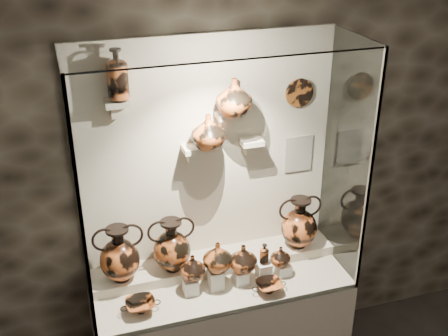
{
  "coord_description": "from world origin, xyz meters",
  "views": [
    {
      "loc": [
        -0.89,
        -0.68,
        3.13
      ],
      "look_at": [
        0.05,
        2.27,
        1.62
      ],
      "focal_mm": 45.0,
      "sensor_mm": 36.0,
      "label": 1
    }
  ],
  "objects_px": {
    "amphora_mid": "(172,245)",
    "kylix_left": "(140,305)",
    "lekythos_small": "(264,252)",
    "ovoid_vase_a": "(208,132)",
    "lekythos_tall": "(117,72)",
    "jug_e": "(280,256)",
    "ovoid_vase_b": "(234,97)",
    "amphora_right": "(299,222)",
    "kylix_right": "(269,286)",
    "jug_c": "(243,258)",
    "jug_b": "(218,256)",
    "jug_a": "(193,267)",
    "amphora_left": "(119,254)"
  },
  "relations": [
    {
      "from": "amphora_left",
      "to": "kylix_right",
      "type": "distance_m",
      "value": 0.98
    },
    {
      "from": "jug_e",
      "to": "ovoid_vase_b",
      "type": "bearing_deg",
      "value": 156.61
    },
    {
      "from": "jug_a",
      "to": "lekythos_tall",
      "type": "xyz_separation_m",
      "value": [
        -0.34,
        0.26,
        1.22
      ]
    },
    {
      "from": "ovoid_vase_a",
      "to": "ovoid_vase_b",
      "type": "xyz_separation_m",
      "value": [
        0.16,
        -0.01,
        0.21
      ]
    },
    {
      "from": "amphora_mid",
      "to": "ovoid_vase_a",
      "type": "bearing_deg",
      "value": -9.21
    },
    {
      "from": "jug_a",
      "to": "amphora_mid",
      "type": "bearing_deg",
      "value": 138.6
    },
    {
      "from": "amphora_mid",
      "to": "ovoid_vase_b",
      "type": "xyz_separation_m",
      "value": [
        0.43,
        0.04,
        0.95
      ]
    },
    {
      "from": "amphora_left",
      "to": "lekythos_small",
      "type": "xyz_separation_m",
      "value": [
        0.91,
        -0.19,
        -0.06
      ]
    },
    {
      "from": "amphora_left",
      "to": "lekythos_small",
      "type": "relative_size",
      "value": 2.32
    },
    {
      "from": "jug_c",
      "to": "lekythos_tall",
      "type": "bearing_deg",
      "value": 170.74
    },
    {
      "from": "jug_e",
      "to": "lekythos_tall",
      "type": "distance_m",
      "value": 1.59
    },
    {
      "from": "ovoid_vase_b",
      "to": "lekythos_tall",
      "type": "bearing_deg",
      "value": 178.53
    },
    {
      "from": "amphora_mid",
      "to": "kylix_left",
      "type": "height_order",
      "value": "amphora_mid"
    },
    {
      "from": "amphora_right",
      "to": "jug_c",
      "type": "bearing_deg",
      "value": -153.47
    },
    {
      "from": "amphora_right",
      "to": "jug_a",
      "type": "relative_size",
      "value": 2.25
    },
    {
      "from": "amphora_mid",
      "to": "lekythos_small",
      "type": "distance_m",
      "value": 0.6
    },
    {
      "from": "amphora_mid",
      "to": "lekythos_small",
      "type": "bearing_deg",
      "value": -36.64
    },
    {
      "from": "jug_a",
      "to": "jug_b",
      "type": "relative_size",
      "value": 0.84
    },
    {
      "from": "lekythos_small",
      "to": "ovoid_vase_a",
      "type": "bearing_deg",
      "value": 130.14
    },
    {
      "from": "lekythos_small",
      "to": "jug_b",
      "type": "bearing_deg",
      "value": 165.59
    },
    {
      "from": "jug_b",
      "to": "jug_c",
      "type": "height_order",
      "value": "jug_b"
    },
    {
      "from": "kylix_left",
      "to": "lekythos_small",
      "type": "bearing_deg",
      "value": -7.22
    },
    {
      "from": "amphora_mid",
      "to": "kylix_right",
      "type": "relative_size",
      "value": 1.68
    },
    {
      "from": "jug_b",
      "to": "jug_c",
      "type": "distance_m",
      "value": 0.18
    },
    {
      "from": "jug_e",
      "to": "ovoid_vase_b",
      "type": "distance_m",
      "value": 1.11
    },
    {
      "from": "jug_e",
      "to": "kylix_left",
      "type": "bearing_deg",
      "value": -156.39
    },
    {
      "from": "kylix_left",
      "to": "kylix_right",
      "type": "relative_size",
      "value": 1.07
    },
    {
      "from": "jug_c",
      "to": "jug_e",
      "type": "xyz_separation_m",
      "value": [
        0.26,
        -0.01,
        -0.04
      ]
    },
    {
      "from": "jug_b",
      "to": "ovoid_vase_b",
      "type": "relative_size",
      "value": 0.86
    },
    {
      "from": "jug_c",
      "to": "jug_a",
      "type": "bearing_deg",
      "value": -169.14
    },
    {
      "from": "amphora_left",
      "to": "jug_b",
      "type": "xyz_separation_m",
      "value": [
        0.6,
        -0.17,
        -0.03
      ]
    },
    {
      "from": "jug_b",
      "to": "ovoid_vase_a",
      "type": "bearing_deg",
      "value": 67.43
    },
    {
      "from": "jug_b",
      "to": "ovoid_vase_b",
      "type": "height_order",
      "value": "ovoid_vase_b"
    },
    {
      "from": "amphora_mid",
      "to": "ovoid_vase_a",
      "type": "relative_size",
      "value": 1.66
    },
    {
      "from": "amphora_right",
      "to": "jug_c",
      "type": "height_order",
      "value": "amphora_right"
    },
    {
      "from": "amphora_mid",
      "to": "lekythos_tall",
      "type": "bearing_deg",
      "value": 144.1
    },
    {
      "from": "jug_a",
      "to": "jug_b",
      "type": "distance_m",
      "value": 0.17
    },
    {
      "from": "jug_e",
      "to": "kylix_right",
      "type": "relative_size",
      "value": 0.64
    },
    {
      "from": "kylix_right",
      "to": "ovoid_vase_a",
      "type": "bearing_deg",
      "value": 131.44
    },
    {
      "from": "kylix_right",
      "to": "ovoid_vase_b",
      "type": "height_order",
      "value": "ovoid_vase_b"
    },
    {
      "from": "jug_b",
      "to": "jug_e",
      "type": "bearing_deg",
      "value": -21.33
    },
    {
      "from": "jug_a",
      "to": "jug_b",
      "type": "height_order",
      "value": "jug_b"
    },
    {
      "from": "lekythos_small",
      "to": "kylix_right",
      "type": "distance_m",
      "value": 0.22
    },
    {
      "from": "amphora_right",
      "to": "ovoid_vase_b",
      "type": "distance_m",
      "value": 1.06
    },
    {
      "from": "jug_b",
      "to": "kylix_left",
      "type": "bearing_deg",
      "value": 170.88
    },
    {
      "from": "jug_a",
      "to": "jug_e",
      "type": "relative_size",
      "value": 1.19
    },
    {
      "from": "jug_b",
      "to": "jug_c",
      "type": "relative_size",
      "value": 1.05
    },
    {
      "from": "jug_b",
      "to": "lekythos_tall",
      "type": "height_order",
      "value": "lekythos_tall"
    },
    {
      "from": "amphora_mid",
      "to": "ovoid_vase_a",
      "type": "height_order",
      "value": "ovoid_vase_a"
    },
    {
      "from": "amphora_left",
      "to": "jug_b",
      "type": "bearing_deg",
      "value": -37.49
    }
  ]
}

